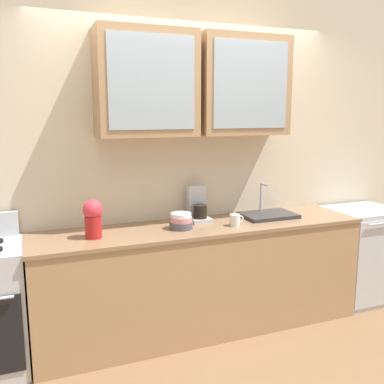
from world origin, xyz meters
The scene contains 9 objects.
ground_plane centered at (0.00, 0.00, 0.00)m, with size 10.00×10.00×0.00m, color brown.
back_wall_unit centered at (-0.01, 0.31, 1.55)m, with size 4.99×0.42×2.86m.
counter centered at (0.00, 0.00, 0.44)m, with size 2.69×0.61×0.89m.
sink_faucet centered at (0.64, 0.06, 0.91)m, with size 0.45×0.32×0.28m.
bowl_stack centered at (-0.19, -0.03, 0.95)m, with size 0.18×0.18×0.12m.
vase centered at (-0.87, -0.04, 1.04)m, with size 0.14×0.14×0.28m.
cup_near_sink centered at (0.24, -0.11, 0.93)m, with size 0.12×0.08×0.09m.
dishwasher centered at (1.65, 0.00, 0.44)m, with size 0.63×0.59×0.89m.
coffee_maker centered at (0.03, 0.17, 0.99)m, with size 0.17×0.20×0.29m.
Camera 1 is at (-1.31, -3.08, 1.77)m, focal length 40.35 mm.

